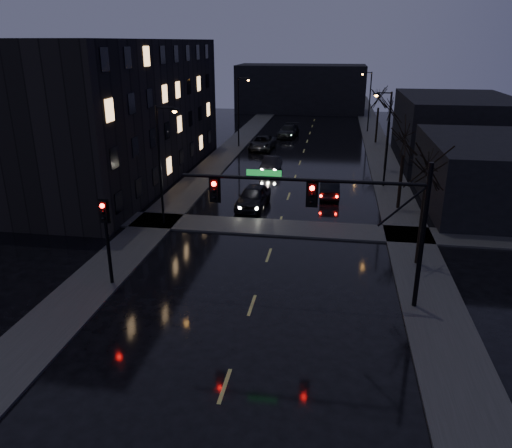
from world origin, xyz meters
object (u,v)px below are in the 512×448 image
at_px(oncoming_car_a, 253,197).
at_px(oncoming_car_d, 288,131).
at_px(oncoming_car_b, 271,164).
at_px(lead_car, 329,188).
at_px(oncoming_car_c, 262,143).

xyz_separation_m(oncoming_car_a, oncoming_car_d, (-0.28, 29.87, -0.04)).
relative_size(oncoming_car_a, oncoming_car_b, 1.15).
xyz_separation_m(oncoming_car_a, lead_car, (5.62, 3.64, -0.11)).
bearing_deg(oncoming_car_d, oncoming_car_a, -83.21).
xyz_separation_m(oncoming_car_b, oncoming_car_d, (-0.18, 18.59, 0.09)).
relative_size(oncoming_car_b, oncoming_car_d, 0.78).
height_order(oncoming_car_a, lead_car, oncoming_car_a).
bearing_deg(lead_car, oncoming_car_c, -67.51).
relative_size(oncoming_car_c, lead_car, 1.27).
distance_m(oncoming_car_b, lead_car, 9.54).
distance_m(oncoming_car_a, oncoming_car_b, 11.28).
height_order(oncoming_car_a, oncoming_car_d, oncoming_car_a).
distance_m(oncoming_car_b, oncoming_car_c, 10.39).
xyz_separation_m(oncoming_car_c, lead_car, (8.10, -17.75, -0.05)).
bearing_deg(lead_car, oncoming_car_a, 30.90).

